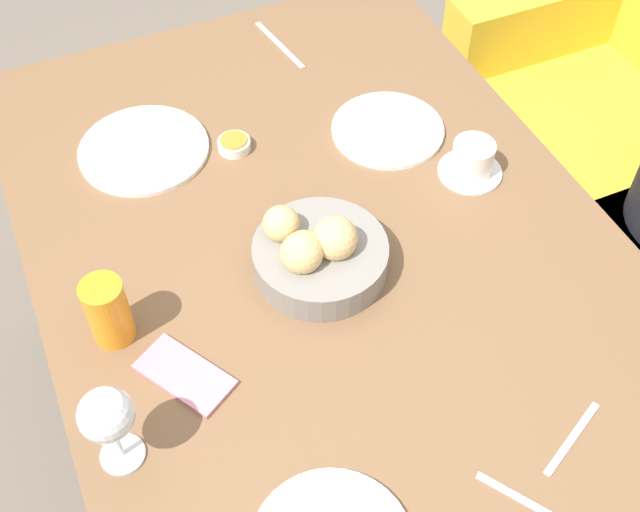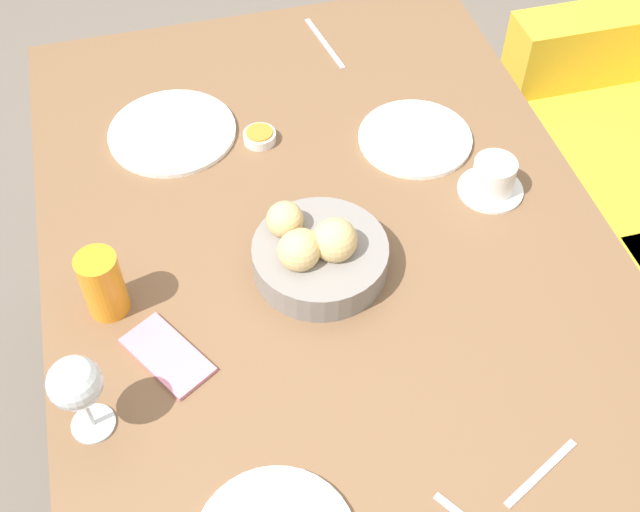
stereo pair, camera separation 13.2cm
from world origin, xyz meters
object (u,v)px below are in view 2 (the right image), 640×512
plate_far_center (415,138)px  bread_basket (316,252)px  plate_near_left (172,132)px  cell_phone (167,355)px  jam_bowl_honey (260,136)px  coffee_cup (493,178)px  fork_silver (325,43)px  spoon_coffee (541,473)px  juice_glass (103,284)px  wine_glass (76,385)px

plate_far_center → bread_basket: bearing=-45.6°
plate_near_left → plate_far_center: bearing=73.1°
cell_phone → jam_bowl_honey: bearing=151.6°
coffee_cup → fork_silver: size_ratio=0.62×
plate_near_left → fork_silver: plate_near_left is taller
spoon_coffee → jam_bowl_honey: bearing=-162.9°
plate_far_center → coffee_cup: bearing=28.2°
juice_glass → fork_silver: juice_glass is taller
wine_glass → jam_bowl_honey: size_ratio=2.48×
jam_bowl_honey → juice_glass: bearing=-44.1°
plate_near_left → fork_silver: bearing=119.9°
fork_silver → plate_near_left: bearing=-60.1°
juice_glass → cell_phone: bearing=33.0°
wine_glass → spoon_coffee: wine_glass is taller
coffee_cup → cell_phone: (0.21, -0.62, -0.03)m
bread_basket → coffee_cup: 0.36m
plate_near_left → jam_bowl_honey: 0.17m
wine_glass → cell_phone: (-0.09, 0.12, -0.11)m
coffee_cup → jam_bowl_honey: bearing=-122.3°
wine_glass → jam_bowl_honey: wine_glass is taller
bread_basket → cell_phone: 0.29m
plate_near_left → jam_bowl_honey: jam_bowl_honey is taller
plate_far_center → cell_phone: plate_far_center is taller
juice_glass → spoon_coffee: (0.44, 0.55, -0.06)m
juice_glass → cell_phone: 0.15m
plate_near_left → bread_basket: bearing=25.3°
wine_glass → cell_phone: size_ratio=0.94×
juice_glass → coffee_cup: (-0.09, 0.70, -0.03)m
wine_glass → coffee_cup: bearing=111.7°
bread_basket → plate_near_left: 0.44m
plate_near_left → cell_phone: plate_near_left is taller
bread_basket → juice_glass: (-0.01, -0.34, 0.02)m
jam_bowl_honey → fork_silver: (-0.27, 0.20, -0.01)m
juice_glass → spoon_coffee: bearing=51.4°
plate_far_center → juice_glass: (0.25, -0.61, 0.06)m
fork_silver → coffee_cup: bearing=19.2°
coffee_cup → spoon_coffee: bearing=-15.1°
juice_glass → fork_silver: 0.79m
plate_far_center → jam_bowl_honey: size_ratio=3.49×
bread_basket → spoon_coffee: size_ratio=1.67×
bread_basket → juice_glass: 0.34m
plate_near_left → wine_glass: 0.64m
bread_basket → plate_far_center: 0.37m
bread_basket → juice_glass: size_ratio=1.87×
plate_far_center → wine_glass: 0.80m
cell_phone → spoon_coffee: bearing=55.9°
wine_glass → plate_far_center: bearing=125.2°
plate_near_left → spoon_coffee: bearing=25.6°
fork_silver → cell_phone: bearing=-31.7°
plate_far_center → plate_near_left: bearing=-106.9°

